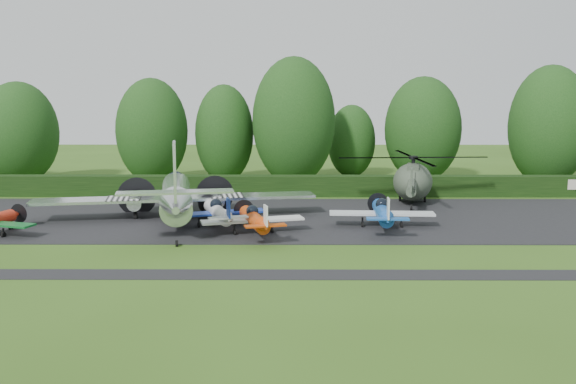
{
  "coord_description": "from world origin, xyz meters",
  "views": [
    {
      "loc": [
        4.02,
        -40.69,
        10.27
      ],
      "look_at": [
        3.78,
        7.81,
        2.5
      ],
      "focal_mm": 40.0,
      "sensor_mm": 36.0,
      "label": 1
    }
  ],
  "objects_px": {
    "light_plane_orange": "(254,219)",
    "sign_board": "(570,185)",
    "light_plane_blue": "(382,212)",
    "transport_plane": "(175,196)",
    "light_plane_white": "(218,212)",
    "helicopter": "(413,178)"
  },
  "relations": [
    {
      "from": "helicopter",
      "to": "sign_board",
      "type": "distance_m",
      "value": 16.24
    },
    {
      "from": "light_plane_blue",
      "to": "sign_board",
      "type": "xyz_separation_m",
      "value": [
        20.01,
        14.05,
        -0.07
      ]
    },
    {
      "from": "light_plane_orange",
      "to": "sign_board",
      "type": "bearing_deg",
      "value": 44.41
    },
    {
      "from": "transport_plane",
      "to": "light_plane_blue",
      "type": "height_order",
      "value": "transport_plane"
    },
    {
      "from": "light_plane_blue",
      "to": "sign_board",
      "type": "height_order",
      "value": "light_plane_blue"
    },
    {
      "from": "transport_plane",
      "to": "light_plane_white",
      "type": "relative_size",
      "value": 2.86
    },
    {
      "from": "transport_plane",
      "to": "light_plane_orange",
      "type": "distance_m",
      "value": 8.06
    },
    {
      "from": "transport_plane",
      "to": "sign_board",
      "type": "xyz_separation_m",
      "value": [
        35.89,
        11.5,
        -0.82
      ]
    },
    {
      "from": "light_plane_orange",
      "to": "helicopter",
      "type": "distance_m",
      "value": 18.67
    },
    {
      "from": "light_plane_white",
      "to": "light_plane_orange",
      "type": "xyz_separation_m",
      "value": [
        2.88,
        -2.58,
        -0.01
      ]
    },
    {
      "from": "light_plane_orange",
      "to": "light_plane_blue",
      "type": "xyz_separation_m",
      "value": [
        9.42,
        2.21,
        0.07
      ]
    },
    {
      "from": "transport_plane",
      "to": "light_plane_orange",
      "type": "relative_size",
      "value": 2.89
    },
    {
      "from": "light_plane_blue",
      "to": "sign_board",
      "type": "bearing_deg",
      "value": 32.43
    },
    {
      "from": "light_plane_orange",
      "to": "sign_board",
      "type": "relative_size",
      "value": 2.5
    },
    {
      "from": "helicopter",
      "to": "light_plane_blue",
      "type": "bearing_deg",
      "value": -123.42
    },
    {
      "from": "sign_board",
      "to": "light_plane_blue",
      "type": "bearing_deg",
      "value": -153.29
    },
    {
      "from": "light_plane_blue",
      "to": "transport_plane",
      "type": "bearing_deg",
      "value": 168.22
    },
    {
      "from": "light_plane_orange",
      "to": "light_plane_blue",
      "type": "distance_m",
      "value": 9.68
    },
    {
      "from": "light_plane_white",
      "to": "helicopter",
      "type": "distance_m",
      "value": 19.41
    },
    {
      "from": "transport_plane",
      "to": "helicopter",
      "type": "distance_m",
      "value": 21.6
    },
    {
      "from": "transport_plane",
      "to": "sign_board",
      "type": "height_order",
      "value": "transport_plane"
    },
    {
      "from": "light_plane_blue",
      "to": "sign_board",
      "type": "relative_size",
      "value": 2.65
    }
  ]
}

